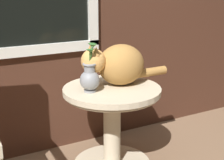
{
  "coord_description": "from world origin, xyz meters",
  "views": [
    {
      "loc": [
        -0.74,
        -1.56,
        1.2
      ],
      "look_at": [
        0.24,
        0.2,
        0.61
      ],
      "focal_mm": 53.3,
      "sensor_mm": 36.0,
      "label": 1
    }
  ],
  "objects": [
    {
      "name": "cat",
      "position": [
        0.3,
        0.24,
        0.7
      ],
      "size": [
        0.63,
        0.27,
        0.28
      ],
      "color": "#AD7A3D",
      "rests_on": "wicker_side_table"
    },
    {
      "name": "wicker_side_table",
      "position": [
        0.24,
        0.2,
        0.38
      ],
      "size": [
        0.63,
        0.63,
        0.56
      ],
      "color": "beige",
      "rests_on": "ground_plane"
    },
    {
      "name": "pewter_vase_with_ivy",
      "position": [
        0.08,
        0.19,
        0.66
      ],
      "size": [
        0.12,
        0.12,
        0.3
      ],
      "color": "gray",
      "rests_on": "wicker_side_table"
    }
  ]
}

